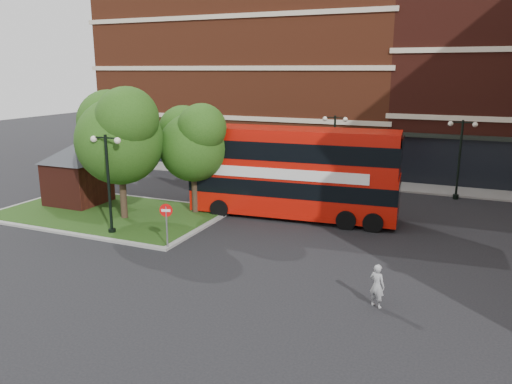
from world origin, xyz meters
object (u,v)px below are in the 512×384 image
at_px(bus, 293,167).
at_px(car_silver, 277,170).
at_px(car_white, 355,174).
at_px(woman, 377,286).

xyz_separation_m(bus, car_silver, (-4.42, 9.33, -2.19)).
bearing_deg(car_white, woman, -165.62).
distance_m(bus, car_white, 9.68).
xyz_separation_m(woman, car_white, (-4.72, 18.48, -0.02)).
height_order(car_silver, car_white, car_white).
xyz_separation_m(bus, car_white, (1.52, 9.33, -2.08)).
height_order(woman, car_white, woman).
height_order(woman, car_silver, woman).
distance_m(bus, woman, 11.26).
relative_size(bus, woman, 7.38).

